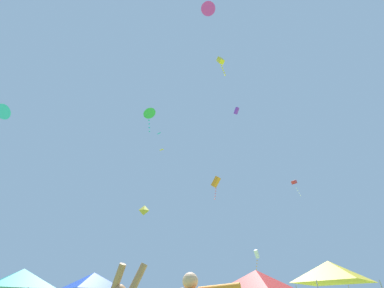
{
  "coord_description": "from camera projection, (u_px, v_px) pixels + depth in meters",
  "views": [
    {
      "loc": [
        0.45,
        -5.83,
        1.34
      ],
      "look_at": [
        -0.05,
        15.23,
        15.41
      ],
      "focal_mm": 23.24,
      "sensor_mm": 36.0,
      "label": 1
    }
  ],
  "objects": [
    {
      "name": "kite_yellow_delta",
      "position": [
        162.0,
        149.0,
        41.76
      ],
      "size": [
        1.06,
        1.06,
        0.43
      ],
      "color": "yellow"
    },
    {
      "name": "kite_white_box",
      "position": [
        257.0,
        254.0,
        30.44
      ],
      "size": [
        0.75,
        0.84,
        2.24
      ],
      "color": "white"
    },
    {
      "name": "kite_red_box",
      "position": [
        294.0,
        183.0,
        32.28
      ],
      "size": [
        1.07,
        1.2,
        2.45
      ],
      "color": "red"
    },
    {
      "name": "canopy_tent_yellow",
      "position": [
        330.0,
        272.0,
        13.75
      ],
      "size": [
        3.4,
        3.4,
        3.64
      ],
      "color": "#9E9EA3",
      "rests_on": "ground"
    },
    {
      "name": "canopy_tent_blue",
      "position": [
        93.0,
        281.0,
        16.79
      ],
      "size": [
        3.24,
        3.24,
        3.46
      ],
      "color": "#9E9EA3",
      "rests_on": "ground"
    },
    {
      "name": "kite_orange_box",
      "position": [
        216.0,
        183.0,
        32.57
      ],
      "size": [
        1.38,
        1.23,
        3.3
      ],
      "color": "orange"
    },
    {
      "name": "kite_purple_box",
      "position": [
        236.0,
        111.0,
        39.92
      ],
      "size": [
        0.94,
        1.1,
        1.14
      ],
      "color": "purple"
    },
    {
      "name": "kite_green_delta",
      "position": [
        149.0,
        114.0,
        27.12
      ],
      "size": [
        1.74,
        1.79,
        2.73
      ],
      "color": "green"
    },
    {
      "name": "kite_yellow_diamond",
      "position": [
        144.0,
        210.0,
        24.15
      ],
      "size": [
        0.84,
        0.76,
        0.95
      ],
      "color": "yellow"
    },
    {
      "name": "kite_yellow_box",
      "position": [
        221.0,
        61.0,
        22.44
      ],
      "size": [
        0.72,
        0.88,
        2.38
      ],
      "color": "yellow"
    },
    {
      "name": "kite_magenta_delta",
      "position": [
        208.0,
        9.0,
        21.71
      ],
      "size": [
        1.28,
        1.01,
        1.01
      ],
      "color": "#D6389E"
    },
    {
      "name": "canopy_tent_red",
      "position": [
        257.0,
        281.0,
        10.73
      ],
      "size": [
        2.61,
        2.61,
        2.8
      ],
      "color": "#9E9EA3",
      "rests_on": "ground"
    },
    {
      "name": "kite_cyan_delta",
      "position": [
        4.0,
        112.0,
        20.73
      ],
      "size": [
        1.39,
        1.17,
        1.01
      ],
      "color": "#2DB7CC"
    },
    {
      "name": "canopy_tent_teal",
      "position": [
        21.0,
        279.0,
        12.9
      ],
      "size": [
        2.94,
        2.94,
        3.15
      ],
      "color": "#9E9EA3",
      "rests_on": "ground"
    },
    {
      "name": "kite_cyan_diamond",
      "position": [
        159.0,
        133.0,
        36.72
      ],
      "size": [
        0.69,
        0.66,
        0.42
      ],
      "color": "#2DB7CC"
    }
  ]
}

